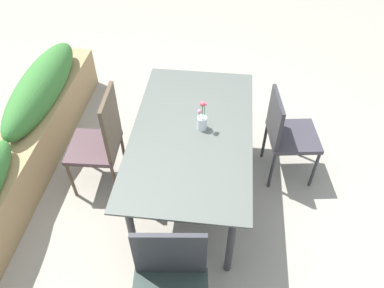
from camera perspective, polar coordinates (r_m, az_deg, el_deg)
The scene contains 6 objects.
ground_plane at distance 3.38m, azimuth -1.14°, elevation -7.88°, with size 12.00×12.00×0.00m, color gray.
dining_table at distance 2.89m, azimuth -0.00°, elevation 0.98°, with size 1.61×0.92×0.76m.
chair_far_side at distance 3.19m, azimuth -13.67°, elevation 0.74°, with size 0.44×0.44×0.99m.
chair_near_right at distance 3.31m, azimuth 14.23°, elevation 1.81°, with size 0.47×0.47×0.87m.
flower_vase at distance 2.81m, azimuth 1.55°, elevation 3.68°, with size 0.08×0.08×0.26m.
planter_box at distance 3.54m, azimuth -25.44°, elevation -1.75°, with size 3.27×0.38×0.78m.
Camera 1 is at (-2.02, -0.29, 2.70)m, focal length 34.87 mm.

